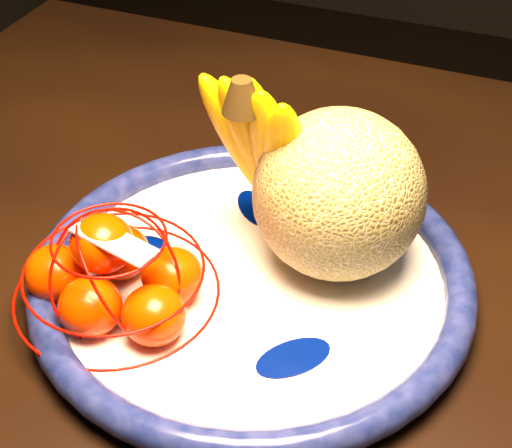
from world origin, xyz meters
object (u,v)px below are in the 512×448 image
(banana_bunch, at_px, (267,147))
(mandarin_bag, at_px, (115,277))
(cantaloupe, at_px, (339,194))
(fruit_bowl, at_px, (252,277))

(banana_bunch, xyz_separation_m, mandarin_bag, (-0.09, -0.14, -0.07))
(cantaloupe, distance_m, banana_bunch, 0.08)
(banana_bunch, height_order, mandarin_bag, banana_bunch)
(mandarin_bag, bearing_deg, banana_bunch, 57.79)
(fruit_bowl, distance_m, banana_bunch, 0.12)
(cantaloupe, relative_size, banana_bunch, 0.77)
(fruit_bowl, bearing_deg, cantaloupe, 38.63)
(fruit_bowl, bearing_deg, mandarin_bag, -142.97)
(fruit_bowl, xyz_separation_m, banana_bunch, (-0.01, 0.06, 0.10))
(fruit_bowl, xyz_separation_m, cantaloupe, (0.06, 0.05, 0.08))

